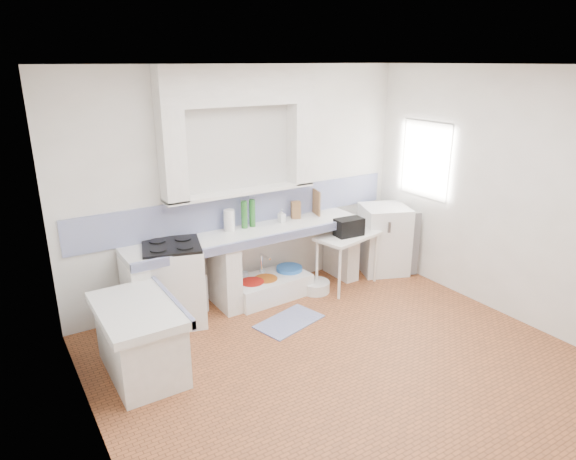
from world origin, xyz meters
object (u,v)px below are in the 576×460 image
sink (269,288)px  side_table (347,260)px  stove (174,285)px  fridge (383,239)px

sink → side_table: bearing=-16.6°
stove → fridge: size_ratio=0.96×
sink → fridge: size_ratio=1.06×
sink → fridge: bearing=-6.8°
sink → fridge: (1.77, -0.12, 0.35)m
side_table → sink: bearing=153.5°
side_table → fridge: 0.76m
side_table → fridge: fridge is taller
stove → sink: 1.26m
sink → side_table: (1.03, -0.25, 0.24)m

